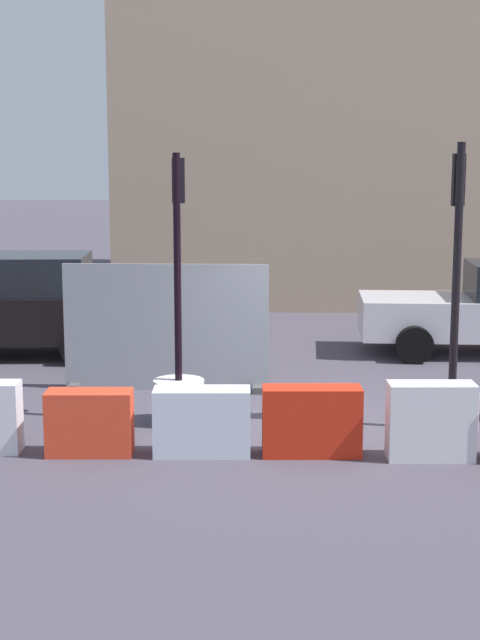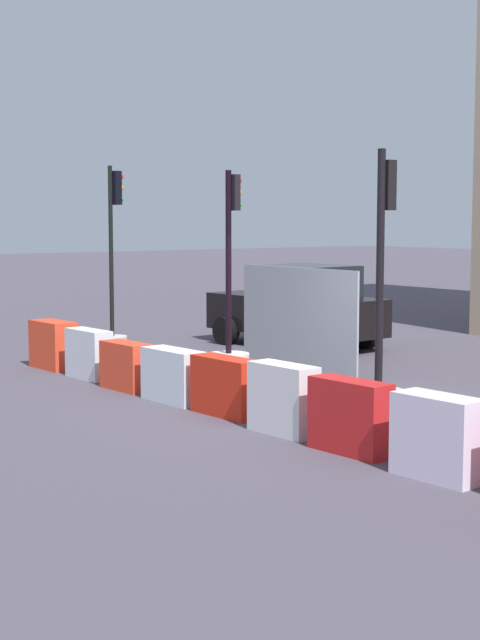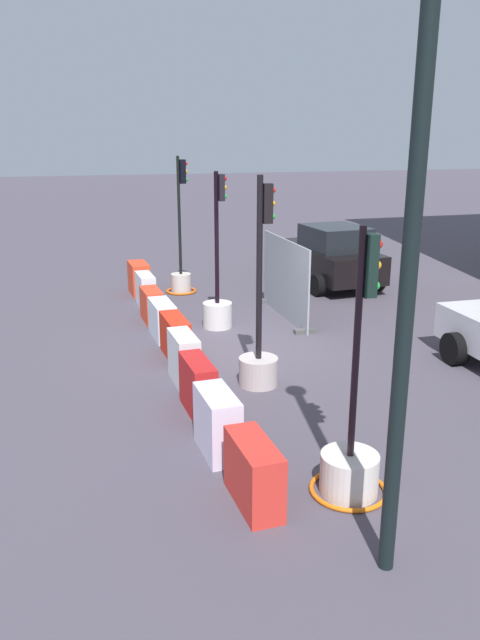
% 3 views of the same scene
% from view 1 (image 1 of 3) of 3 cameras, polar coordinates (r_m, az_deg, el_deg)
% --- Properties ---
extents(ground_plane, '(120.00, 120.00, 0.00)m').
position_cam_1_polar(ground_plane, '(12.51, 3.96, -6.26)').
color(ground_plane, '#4B4551').
extents(traffic_light_1, '(0.67, 0.67, 3.49)m').
position_cam_1_polar(traffic_light_1, '(12.45, -3.68, -3.55)').
color(traffic_light_1, silver).
rests_on(traffic_light_1, ground_plane).
extents(traffic_light_2, '(0.69, 0.69, 3.62)m').
position_cam_1_polar(traffic_light_2, '(12.44, 12.56, -3.59)').
color(traffic_light_2, '#B9ADAA').
rests_on(traffic_light_2, ground_plane).
extents(construction_barrier_2, '(1.02, 0.45, 0.76)m').
position_cam_1_polar(construction_barrier_2, '(11.33, -8.97, -6.08)').
color(construction_barrier_2, red).
rests_on(construction_barrier_2, ground_plane).
extents(construction_barrier_3, '(1.14, 0.47, 0.79)m').
position_cam_1_polar(construction_barrier_3, '(11.18, -2.29, -6.10)').
color(construction_barrier_3, silver).
rests_on(construction_barrier_3, ground_plane).
extents(construction_barrier_4, '(1.16, 0.44, 0.81)m').
position_cam_1_polar(construction_barrier_4, '(11.19, 4.31, -6.05)').
color(construction_barrier_4, red).
rests_on(construction_barrier_4, ground_plane).
extents(construction_barrier_5, '(1.01, 0.42, 0.90)m').
position_cam_1_polar(construction_barrier_5, '(11.22, 11.32, -5.95)').
color(construction_barrier_5, silver).
rests_on(construction_barrier_5, ground_plane).
extents(car_black_sedan, '(4.03, 2.33, 1.76)m').
position_cam_1_polar(car_black_sedan, '(17.04, -12.99, 0.79)').
color(car_black_sedan, black).
rests_on(car_black_sedan, ground_plane).
extents(site_fence_panel, '(3.03, 0.50, 1.89)m').
position_cam_1_polar(site_fence_panel, '(14.14, -4.44, -0.68)').
color(site_fence_panel, '#939AA3').
rests_on(site_fence_panel, ground_plane).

